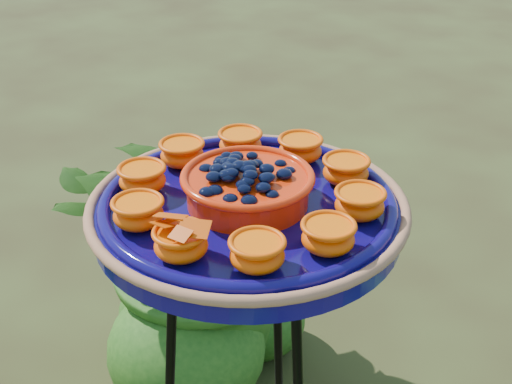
{
  "coord_description": "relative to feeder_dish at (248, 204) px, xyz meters",
  "views": [
    {
      "loc": [
        0.7,
        -0.59,
        1.43
      ],
      "look_at": [
        0.1,
        0.06,
        0.94
      ],
      "focal_mm": 50.0,
      "sensor_mm": 36.0,
      "label": 1
    }
  ],
  "objects": [
    {
      "name": "feeder_dish",
      "position": [
        0.0,
        0.0,
        0.0
      ],
      "size": [
        0.56,
        0.56,
        0.1
      ],
      "rotation": [
        0.0,
        0.0,
        0.34
      ],
      "color": "#0D0756",
      "rests_on": "tripod_stand"
    },
    {
      "name": "shrub_back_left",
      "position": [
        -0.53,
        0.44,
        -0.52
      ],
      "size": [
        0.88,
        0.82,
        0.8
      ],
      "primitive_type": "imported",
      "rotation": [
        0.0,
        0.0,
        0.33
      ],
      "color": "#204F15",
      "rests_on": "ground"
    }
  ]
}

